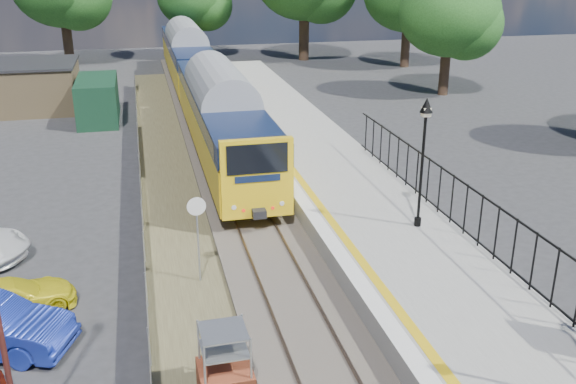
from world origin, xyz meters
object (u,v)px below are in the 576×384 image
object	(u,v)px
train	(200,76)
car_yellow	(9,298)
brick_plinth	(225,368)
victorian_lamp_north	(425,133)
speed_sign	(197,225)

from	to	relation	value
train	car_yellow	size ratio (longest dim) A/B	10.84
train	brick_plinth	bearing A→B (deg)	-94.84
car_yellow	victorian_lamp_north	bearing A→B (deg)	-101.91
speed_sign	car_yellow	xyz separation A→B (m)	(-5.62, -0.69, -1.48)
car_yellow	brick_plinth	bearing A→B (deg)	-151.41
train	speed_sign	bearing A→B (deg)	-96.05
car_yellow	train	bearing A→B (deg)	-36.57
brick_plinth	speed_sign	distance (m)	6.08
victorian_lamp_north	train	xyz separation A→B (m)	(-5.30, 22.83, -1.96)
train	victorian_lamp_north	bearing A→B (deg)	-76.93
train	speed_sign	distance (m)	23.73
speed_sign	victorian_lamp_north	bearing A→B (deg)	2.70
train	speed_sign	size ratio (longest dim) A/B	13.82
victorian_lamp_north	brick_plinth	world-z (taller)	victorian_lamp_north
speed_sign	car_yellow	distance (m)	5.85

